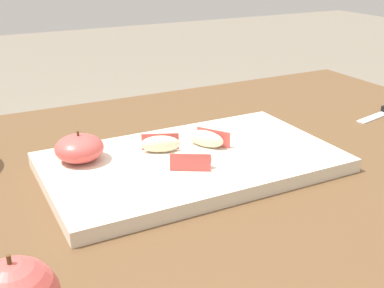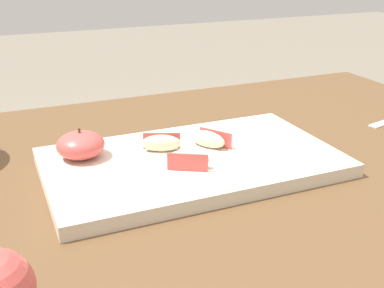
{
  "view_description": "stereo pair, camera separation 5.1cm",
  "coord_description": "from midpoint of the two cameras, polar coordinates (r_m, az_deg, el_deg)",
  "views": [
    {
      "loc": [
        -0.37,
        -0.63,
        1.05
      ],
      "look_at": [
        -0.05,
        -0.02,
        0.77
      ],
      "focal_mm": 45.5,
      "sensor_mm": 36.0,
      "label": 1
    },
    {
      "loc": [
        -0.32,
        -0.65,
        1.05
      ],
      "look_at": [
        -0.05,
        -0.02,
        0.77
      ],
      "focal_mm": 45.5,
      "sensor_mm": 36.0,
      "label": 2
    }
  ],
  "objects": [
    {
      "name": "apple_wedge_near_knife",
      "position": [
        0.7,
        1.65,
        -1.85
      ],
      "size": [
        0.06,
        0.05,
        0.03
      ],
      "color": "beige",
      "rests_on": "cutting_board"
    },
    {
      "name": "apple_half_skin_up",
      "position": [
        0.75,
        -11.05,
        -0.14
      ],
      "size": [
        0.07,
        0.07,
        0.05
      ],
      "color": "#D14C47",
      "rests_on": "cutting_board"
    },
    {
      "name": "cutting_board",
      "position": [
        0.75,
        1.94,
        -2.19
      ],
      "size": [
        0.44,
        0.26,
        0.02
      ],
      "color": "beige",
      "rests_on": "dining_table"
    },
    {
      "name": "apple_wedge_middle",
      "position": [
        0.78,
        3.8,
        0.54
      ],
      "size": [
        0.05,
        0.06,
        0.03
      ],
      "color": "beige",
      "rests_on": "cutting_board"
    },
    {
      "name": "dining_table",
      "position": [
        0.85,
        4.31,
        -8.74
      ],
      "size": [
        1.17,
        0.77,
        0.73
      ],
      "color": "brown",
      "rests_on": "ground_plane"
    },
    {
      "name": "apple_wedge_left",
      "position": [
        0.76,
        -1.71,
        0.1
      ],
      "size": [
        0.06,
        0.04,
        0.03
      ],
      "color": "beige",
      "rests_on": "cutting_board"
    }
  ]
}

